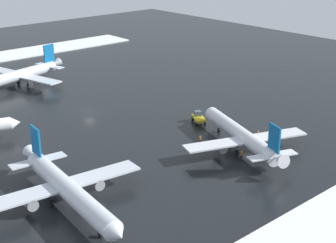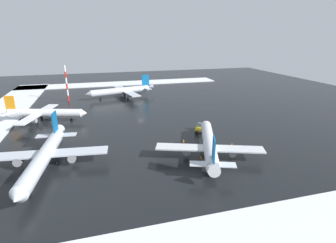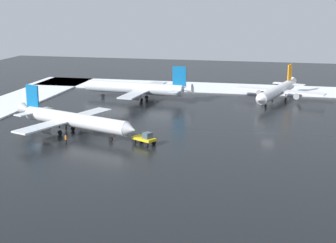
% 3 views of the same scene
% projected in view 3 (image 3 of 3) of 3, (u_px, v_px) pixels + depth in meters
% --- Properties ---
extents(ground_plane, '(240.00, 240.00, 0.00)m').
position_uv_depth(ground_plane, '(268.00, 132.00, 106.38)').
color(ground_plane, black).
extents(snow_bank_far, '(152.00, 16.00, 0.39)m').
position_uv_depth(snow_bank_far, '(273.00, 90.00, 153.78)').
color(snow_bank_far, white).
rests_on(snow_bank_far, ground_plane).
extents(airplane_distant_tail, '(29.66, 25.07, 9.13)m').
position_uv_depth(airplane_distant_tail, '(73.00, 120.00, 104.31)').
color(airplane_distant_tail, silver).
rests_on(airplane_distant_tail, ground_plane).
extents(airplane_foreground_jet, '(24.31, 28.89, 8.76)m').
position_uv_depth(airplane_foreground_jet, '(277.00, 91.00, 137.07)').
color(airplane_foreground_jet, white).
rests_on(airplane_foreground_jet, ground_plane).
extents(airplane_parked_portside, '(32.51, 27.04, 9.65)m').
position_uv_depth(airplane_parked_portside, '(137.00, 88.00, 139.13)').
color(airplane_parked_portside, silver).
rests_on(airplane_parked_portside, ground_plane).
extents(pushback_tug, '(5.09, 4.18, 2.50)m').
position_uv_depth(pushback_tug, '(145.00, 138.00, 97.21)').
color(pushback_tug, gold).
rests_on(pushback_tug, ground_plane).
extents(ground_crew_near_tug, '(0.36, 0.36, 1.71)m').
position_uv_depth(ground_crew_near_tug, '(66.00, 125.00, 108.47)').
color(ground_crew_near_tug, black).
rests_on(ground_crew_near_tug, ground_plane).
extents(ground_crew_mid_apron, '(0.36, 0.36, 1.71)m').
position_uv_depth(ground_crew_mid_apron, '(114.00, 127.00, 107.06)').
color(ground_crew_mid_apron, black).
rests_on(ground_crew_mid_apron, ground_plane).
extents(ground_crew_by_nose_gear, '(0.36, 0.36, 1.71)m').
position_uv_depth(ground_crew_by_nose_gear, '(66.00, 139.00, 97.79)').
color(ground_crew_by_nose_gear, black).
rests_on(ground_crew_by_nose_gear, ground_plane).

